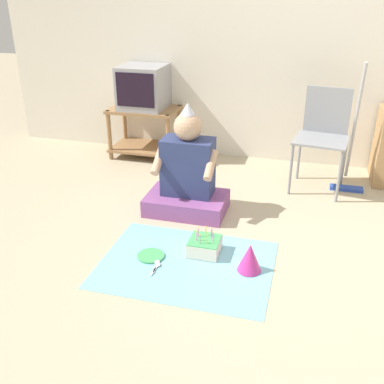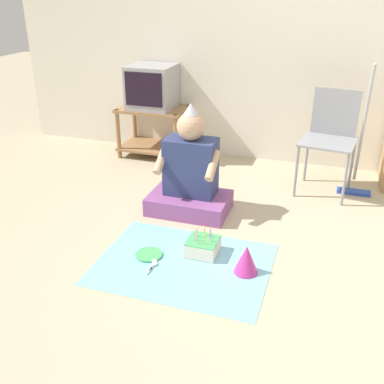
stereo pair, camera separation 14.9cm
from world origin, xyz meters
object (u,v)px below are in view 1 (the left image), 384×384
(party_hat_blue, at_px, (250,257))
(person_seated, at_px, (187,177))
(folding_chair, at_px, (323,131))
(dust_mop, at_px, (351,154))
(birthday_cake, at_px, (205,246))
(paper_plate, at_px, (151,256))
(tv, at_px, (143,87))

(party_hat_blue, bearing_deg, person_seated, 130.45)
(folding_chair, bearing_deg, dust_mop, 10.40)
(folding_chair, height_order, party_hat_blue, folding_chair)
(person_seated, xyz_separation_m, party_hat_blue, (0.61, -0.72, -0.19))
(folding_chair, xyz_separation_m, dust_mop, (0.26, 0.05, -0.20))
(dust_mop, relative_size, party_hat_blue, 5.89)
(folding_chair, distance_m, party_hat_blue, 1.58)
(birthday_cake, bearing_deg, person_seated, 115.99)
(dust_mop, bearing_deg, paper_plate, -130.23)
(tv, height_order, birthday_cake, tv)
(folding_chair, height_order, person_seated, same)
(folding_chair, relative_size, dust_mop, 0.79)
(tv, xyz_separation_m, paper_plate, (0.72, -1.83, -0.71))
(tv, relative_size, person_seated, 0.52)
(tv, distance_m, birthday_cake, 2.10)
(dust_mop, bearing_deg, folding_chair, -169.60)
(person_seated, bearing_deg, folding_chair, 37.24)
(tv, xyz_separation_m, birthday_cake, (1.05, -1.69, -0.67))
(folding_chair, bearing_deg, paper_plate, -125.03)
(birthday_cake, bearing_deg, dust_mop, 55.30)
(tv, xyz_separation_m, dust_mop, (2.02, -0.29, -0.41))
(party_hat_blue, bearing_deg, dust_mop, 67.05)
(birthday_cake, bearing_deg, party_hat_blue, -21.26)
(dust_mop, bearing_deg, tv, 171.80)
(dust_mop, height_order, party_hat_blue, dust_mop)
(person_seated, relative_size, paper_plate, 4.80)
(party_hat_blue, height_order, paper_plate, party_hat_blue)
(person_seated, bearing_deg, party_hat_blue, -49.55)
(folding_chair, bearing_deg, tv, 169.16)
(dust_mop, height_order, person_seated, dust_mop)
(tv, relative_size, birthday_cake, 2.18)
(party_hat_blue, bearing_deg, paper_plate, -178.54)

